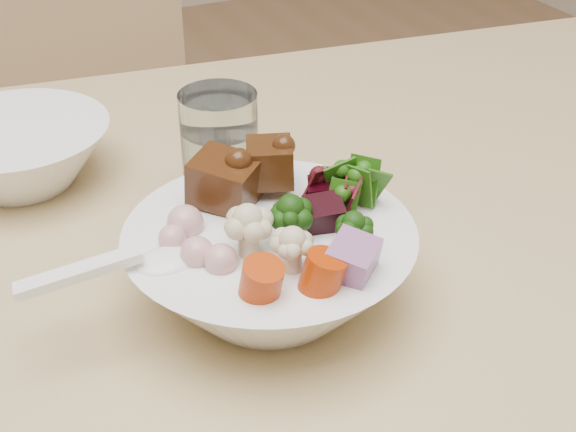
{
  "coord_description": "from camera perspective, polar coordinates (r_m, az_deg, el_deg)",
  "views": [
    {
      "loc": [
        -0.07,
        -0.38,
        1.16
      ],
      "look_at": [
        0.14,
        0.07,
        0.84
      ],
      "focal_mm": 50.0,
      "sensor_mm": 36.0,
      "label": 1
    }
  ],
  "objects": [
    {
      "name": "food_bowl",
      "position": [
        0.59,
        -1.2,
        -3.12
      ],
      "size": [
        0.21,
        0.21,
        0.11
      ],
      "color": "white",
      "rests_on": "dining_table"
    },
    {
      "name": "side_bowl",
      "position": [
        0.78,
        -18.59,
        4.15
      ],
      "size": [
        0.17,
        0.17,
        0.06
      ],
      "primitive_type": null,
      "color": "white",
      "rests_on": "dining_table"
    },
    {
      "name": "chair_far",
      "position": [
        1.3,
        -14.3,
        0.89
      ],
      "size": [
        0.43,
        0.43,
        0.87
      ],
      "rotation": [
        0.0,
        0.0,
        -0.09
      ],
      "color": "tan",
      "rests_on": "ground"
    },
    {
      "name": "soup_spoon",
      "position": [
        0.55,
        -10.24,
        -3.49
      ],
      "size": [
        0.12,
        0.04,
        0.02
      ],
      "rotation": [
        0.0,
        0.0,
        -0.12
      ],
      "color": "white",
      "rests_on": "food_bowl"
    },
    {
      "name": "water_glass",
      "position": [
        0.69,
        -4.82,
        4.0
      ],
      "size": [
        0.07,
        0.07,
        0.11
      ],
      "color": "silver",
      "rests_on": "dining_table"
    },
    {
      "name": "dining_table",
      "position": [
        0.72,
        11.64,
        -7.75
      ],
      "size": [
        1.76,
        1.12,
        0.78
      ],
      "rotation": [
        0.0,
        0.0,
        -0.12
      ],
      "color": "tan",
      "rests_on": "ground"
    }
  ]
}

